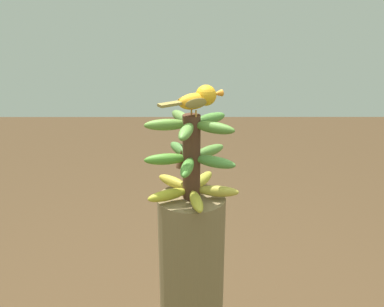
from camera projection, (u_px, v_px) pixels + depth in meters
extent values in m
cylinder|color=#4C2D1E|center=(192.00, 158.00, 1.42)|extent=(0.06, 0.06, 0.28)
ellipsoid|color=gold|center=(168.00, 195.00, 1.42)|extent=(0.09, 0.13, 0.03)
ellipsoid|color=#A9A12E|center=(197.00, 201.00, 1.38)|extent=(0.14, 0.06, 0.03)
ellipsoid|color=gold|center=(218.00, 191.00, 1.45)|extent=(0.05, 0.14, 0.03)
ellipsoid|color=gold|center=(203.00, 180.00, 1.53)|extent=(0.14, 0.09, 0.03)
ellipsoid|color=gold|center=(174.00, 182.00, 1.51)|extent=(0.12, 0.12, 0.03)
ellipsoid|color=#4A7A36|center=(181.00, 150.00, 1.49)|extent=(0.14, 0.09, 0.03)
ellipsoid|color=#4E8E2B|center=(166.00, 159.00, 1.41)|extent=(0.06, 0.14, 0.03)
ellipsoid|color=#4C8A32|center=(188.00, 167.00, 1.34)|extent=(0.14, 0.06, 0.03)
ellipsoid|color=#4E8638|center=(216.00, 162.00, 1.38)|extent=(0.09, 0.14, 0.03)
ellipsoid|color=#5A8B39|center=(210.00, 151.00, 1.47)|extent=(0.12, 0.12, 0.03)
ellipsoid|color=#587B37|center=(182.00, 117.00, 1.44)|extent=(0.14, 0.09, 0.03)
ellipsoid|color=#5D8C34|center=(167.00, 125.00, 1.37)|extent=(0.05, 0.14, 0.03)
ellipsoid|color=#5C8E3C|center=(187.00, 132.00, 1.31)|extent=(0.14, 0.06, 0.03)
ellipsoid|color=#517D30|center=(215.00, 128.00, 1.34)|extent=(0.10, 0.13, 0.03)
ellipsoid|color=#4F8A37|center=(210.00, 119.00, 1.43)|extent=(0.12, 0.12, 0.03)
cone|color=brown|center=(182.00, 158.00, 1.45)|extent=(0.04, 0.04, 0.06)
cylinder|color=#C68933|center=(196.00, 114.00, 1.35)|extent=(0.00, 0.01, 0.02)
cylinder|color=#C68933|center=(191.00, 111.00, 1.37)|extent=(0.01, 0.01, 0.02)
ellipsoid|color=orange|center=(194.00, 101.00, 1.35)|extent=(0.09, 0.11, 0.05)
ellipsoid|color=olive|center=(197.00, 103.00, 1.33)|extent=(0.05, 0.07, 0.03)
ellipsoid|color=olive|center=(188.00, 100.00, 1.36)|extent=(0.05, 0.07, 0.03)
cube|color=olive|center=(170.00, 104.00, 1.30)|extent=(0.06, 0.07, 0.01)
sphere|color=gold|center=(207.00, 95.00, 1.37)|extent=(0.06, 0.06, 0.06)
sphere|color=black|center=(204.00, 92.00, 1.39)|extent=(0.01, 0.01, 0.01)
cone|color=orange|center=(218.00, 94.00, 1.39)|extent=(0.04, 0.04, 0.02)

